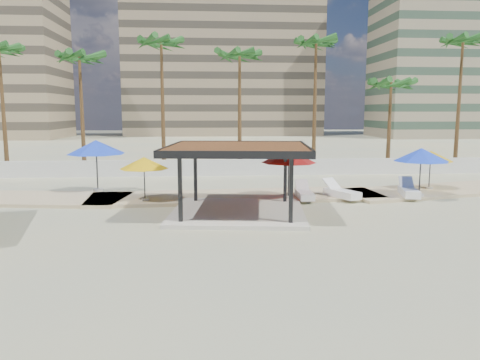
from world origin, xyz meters
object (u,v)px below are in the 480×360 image
object	(u,v)px
umbrella_c	(289,156)
lounger_c	(341,193)
lounger_b	(304,194)
lounger_d	(409,191)
pavilion_central	(238,173)

from	to	relation	value
umbrella_c	lounger_c	size ratio (longest dim) A/B	1.35
umbrella_c	lounger_c	bearing A→B (deg)	2.38
lounger_b	lounger_d	bearing A→B (deg)	-86.16
umbrella_c	lounger_b	bearing A→B (deg)	3.33
umbrella_c	lounger_c	xyz separation A→B (m)	(2.92, 0.12, -2.01)
pavilion_central	lounger_c	distance (m)	6.73
lounger_b	lounger_d	size ratio (longest dim) A/B	0.90
umbrella_c	lounger_b	size ratio (longest dim) A/B	1.48
lounger_b	lounger_c	distance (m)	2.04
umbrella_c	lounger_c	world-z (taller)	umbrella_c
lounger_d	lounger_b	bearing A→B (deg)	104.72
pavilion_central	lounger_c	size ratio (longest dim) A/B	2.84
lounger_c	lounger_d	world-z (taller)	lounger_d
lounger_b	lounger_c	xyz separation A→B (m)	(2.03, 0.07, 0.01)
lounger_b	lounger_c	size ratio (longest dim) A/B	0.91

